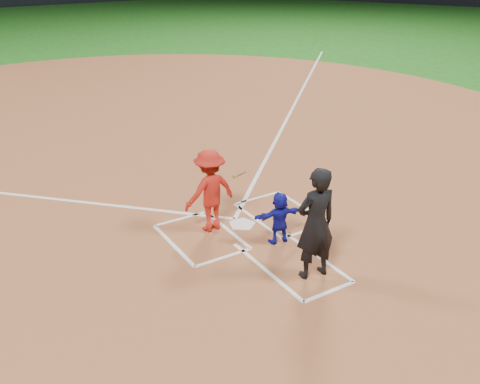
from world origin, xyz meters
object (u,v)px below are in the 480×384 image
catcher (279,218)px  umpire (316,224)px  batter_at_plate (210,191)px  home_plate (242,224)px

catcher → umpire: 1.37m
umpire → batter_at_plate: bearing=-67.7°
home_plate → umpire: 2.46m
batter_at_plate → catcher: bearing=-53.1°
home_plate → catcher: catcher is taller
home_plate → catcher: bearing=104.3°
catcher → batter_at_plate: batter_at_plate is taller
catcher → batter_at_plate: 1.50m
catcher → batter_at_plate: bearing=-44.4°
home_plate → catcher: size_ratio=0.57×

